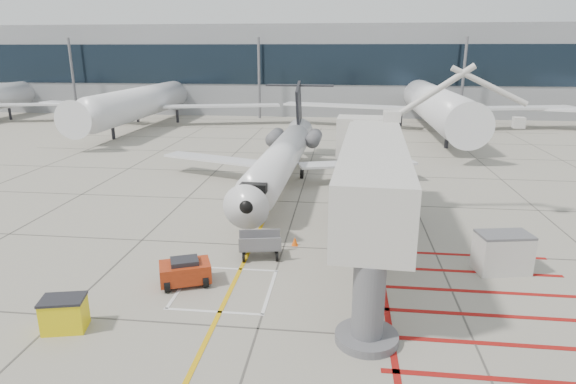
# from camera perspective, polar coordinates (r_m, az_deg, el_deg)

# --- Properties ---
(ground_plane) EXTENTS (260.00, 260.00, 0.00)m
(ground_plane) POSITION_cam_1_polar(r_m,az_deg,el_deg) (22.55, -1.79, -10.46)
(ground_plane) COLOR gray
(ground_plane) RESTS_ON ground
(regional_jet) EXTENTS (22.42, 27.91, 7.16)m
(regional_jet) POSITION_cam_1_polar(r_m,az_deg,el_deg) (34.67, -1.38, 5.46)
(regional_jet) COLOR silver
(regional_jet) RESTS_ON ground_plane
(jet_bridge) EXTENTS (10.52, 20.43, 7.98)m
(jet_bridge) POSITION_cam_1_polar(r_m,az_deg,el_deg) (23.25, 9.97, 0.70)
(jet_bridge) COLOR silver
(jet_bridge) RESTS_ON ground_plane
(pushback_tug) EXTENTS (2.59, 2.14, 1.30)m
(pushback_tug) POSITION_cam_1_polar(r_m,az_deg,el_deg) (22.45, -12.10, -9.12)
(pushback_tug) COLOR #A72E10
(pushback_tug) RESTS_ON ground_plane
(spill_bin) EXTENTS (1.72, 1.34, 1.33)m
(spill_bin) POSITION_cam_1_polar(r_m,az_deg,el_deg) (20.53, -24.99, -12.95)
(spill_bin) COLOR yellow
(spill_bin) RESTS_ON ground_plane
(baggage_cart) EXTENTS (2.34, 1.72, 1.34)m
(baggage_cart) POSITION_cam_1_polar(r_m,az_deg,el_deg) (24.68, -3.34, -6.29)
(baggage_cart) COLOR #5E5E63
(baggage_cart) RESTS_ON ground_plane
(ground_power_unit) EXTENTS (2.66, 1.85, 1.93)m
(ground_power_unit) POSITION_cam_1_polar(r_m,az_deg,el_deg) (25.19, 24.08, -6.58)
(ground_power_unit) COLOR silver
(ground_power_unit) RESTS_ON ground_plane
(cone_nose) EXTENTS (0.37, 0.37, 0.52)m
(cone_nose) POSITION_cam_1_polar(r_m,az_deg,el_deg) (27.75, -4.88, -4.59)
(cone_nose) COLOR #F4400C
(cone_nose) RESTS_ON ground_plane
(cone_side) EXTENTS (0.35, 0.35, 0.48)m
(cone_side) POSITION_cam_1_polar(r_m,az_deg,el_deg) (26.25, 0.82, -5.84)
(cone_side) COLOR #FB5B0D
(cone_side) RESTS_ON ground_plane
(terminal_building) EXTENTS (180.00, 28.00, 14.00)m
(terminal_building) POSITION_cam_1_polar(r_m,az_deg,el_deg) (90.20, 11.43, 14.17)
(terminal_building) COLOR gray
(terminal_building) RESTS_ON ground_plane
(terminal_glass_band) EXTENTS (180.00, 0.10, 6.00)m
(terminal_glass_band) POSITION_cam_1_polar(r_m,az_deg,el_deg) (76.17, 12.29, 14.50)
(terminal_glass_band) COLOR black
(terminal_glass_band) RESTS_ON ground_plane
(bg_aircraft_b) EXTENTS (36.16, 40.18, 12.05)m
(bg_aircraft_b) POSITION_cam_1_polar(r_m,az_deg,el_deg) (71.36, -16.12, 12.53)
(bg_aircraft_b) COLOR silver
(bg_aircraft_b) RESTS_ON ground_plane
(bg_aircraft_c) EXTENTS (39.15, 43.51, 13.05)m
(bg_aircraft_c) POSITION_cam_1_polar(r_m,az_deg,el_deg) (66.90, 16.57, 12.70)
(bg_aircraft_c) COLOR silver
(bg_aircraft_c) RESTS_ON ground_plane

